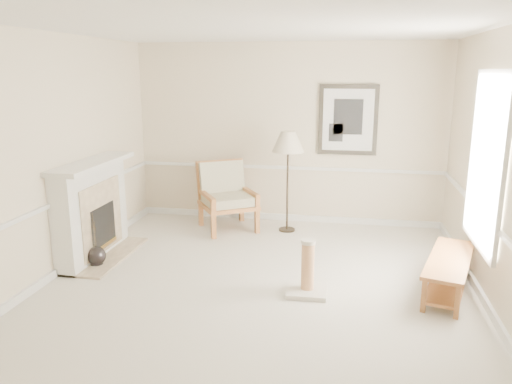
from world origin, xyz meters
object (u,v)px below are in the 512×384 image
(bench, at_px, (449,269))
(scratching_post, at_px, (307,276))
(armchair, at_px, (226,193))
(floor_lamp, at_px, (288,145))
(floor_vase, at_px, (96,257))

(bench, xyz_separation_m, scratching_post, (-1.57, -0.34, -0.07))
(scratching_post, bearing_deg, armchair, 123.93)
(floor_lamp, xyz_separation_m, bench, (2.07, -1.88, -1.09))
(floor_vase, distance_m, bench, 4.30)
(floor_vase, distance_m, armchair, 2.33)
(floor_lamp, relative_size, scratching_post, 2.45)
(floor_lamp, bearing_deg, armchair, 179.96)
(armchair, bearing_deg, floor_lamp, -32.37)
(floor_vase, xyz_separation_m, bench, (4.30, 0.04, 0.14))
(floor_vase, bearing_deg, scratching_post, -6.23)
(floor_vase, distance_m, floor_lamp, 3.19)
(armchair, distance_m, scratching_post, 2.70)
(floor_lamp, bearing_deg, bench, -42.13)
(floor_vase, bearing_deg, armchair, 57.17)
(armchair, bearing_deg, scratching_post, -88.40)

